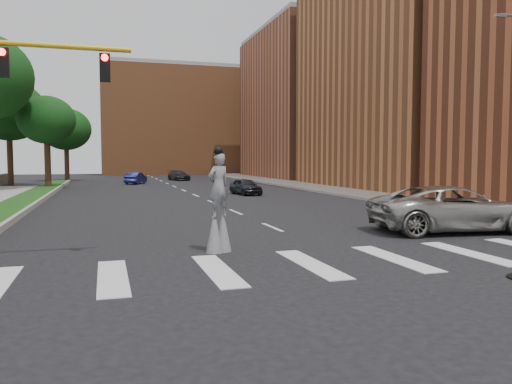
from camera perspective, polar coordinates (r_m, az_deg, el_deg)
The scene contains 15 objects.
ground_plane at distance 13.37m, azimuth 13.11°, elevation -8.56°, with size 160.00×160.00×0.00m, color black.
grass_median at distance 31.79m, azimuth -25.79°, elevation -1.38°, with size 2.00×60.00×0.25m, color #164212.
median_curb at distance 31.64m, azimuth -23.91°, elevation -1.32°, with size 0.20×60.00×0.28m, color #999994.
sidewalk_right at distance 41.08m, azimuth 10.78°, elevation 0.03°, with size 5.00×90.00×0.18m, color gray.
building_mid at distance 51.02m, azimuth 18.03°, elevation 14.10°, with size 16.00×22.00×24.00m, color #AD6336.
building_far at distance 71.61m, azimuth 6.78°, elevation 9.68°, with size 16.00×22.00×20.00m, color #AB5E3F.
building_backdrop at distance 90.37m, azimuth -8.97°, elevation 7.83°, with size 26.00×14.00×18.00m, color #AD6336.
stilt_performer at distance 15.13m, azimuth -4.30°, elevation -1.88°, with size 0.84×0.72×3.20m.
suv_crossing at distance 20.81m, azimuth 21.67°, elevation -1.78°, with size 2.96×6.41×1.78m, color #A5A29B.
car_near at distance 38.38m, azimuth -1.21°, elevation 0.64°, with size 1.50×3.72×1.27m, color black.
car_mid at distance 55.39m, azimuth -13.57°, elevation 1.55°, with size 1.33×3.80×1.25m, color navy.
car_far at distance 62.79m, azimuth -8.82°, elevation 1.88°, with size 1.71×4.21×1.22m, color black.
tree_5 at distance 54.82m, azimuth -26.44°, elevation 8.33°, with size 6.94×6.94×10.39m.
tree_6 at distance 49.09m, azimuth -22.83°, elevation 7.55°, with size 5.08×5.08×8.40m.
tree_7 at distance 64.07m, azimuth -20.90°, elevation 6.69°, with size 5.87×5.87×8.71m.
Camera 1 is at (-6.57, -11.28, 2.88)m, focal length 35.00 mm.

